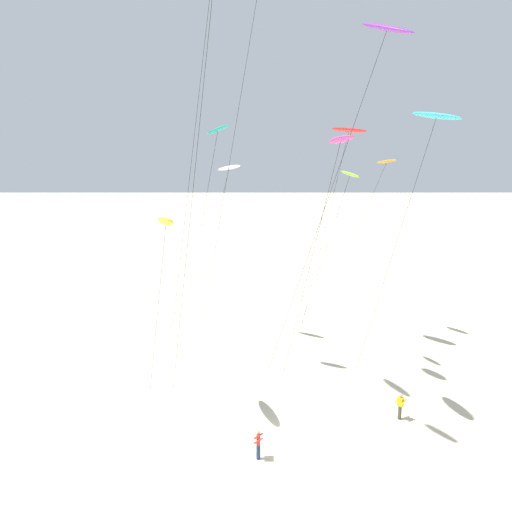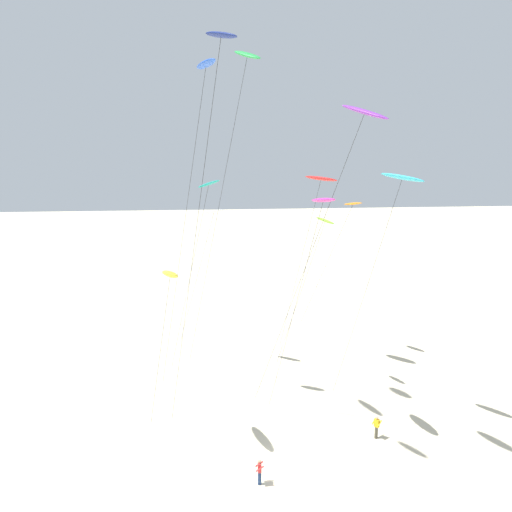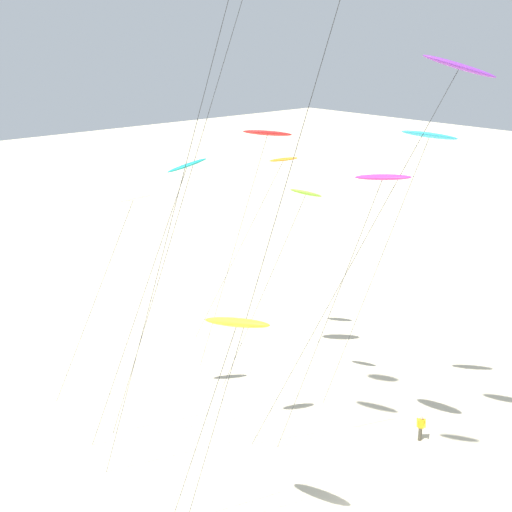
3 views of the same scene
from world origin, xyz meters
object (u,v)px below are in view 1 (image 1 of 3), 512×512
Objects in this scene: kite_white at (229,171)px; kite_red at (349,131)px; kite_lime at (349,178)px; kite_flyer_nearest at (401,406)px; kite_yellow at (166,222)px; kite_purple at (386,33)px; kite_flyer_middle at (259,444)px; kite_teal at (217,136)px; kite_magenta at (341,142)px; kite_orange at (386,165)px; kite_cyan at (436,119)px.

kite_red is at bearing -7.51° from kite_white.
kite_lime reaches higher than kite_flyer_nearest.
kite_purple is (11.27, -1.95, 9.49)m from kite_yellow.
kite_white is at bearing 97.81° from kite_flyer_middle.
kite_lime is 9.58m from kite_teal.
kite_magenta is at bearing -40.41° from kite_teal.
kite_orange is at bearing 82.49° from kite_flyer_nearest.
kite_flyer_nearest and kite_flyer_middle have the same top height.
kite_purple is (1.55, -2.51, 5.10)m from kite_magenta.
kite_lime is 0.65× the size of kite_purple.
kite_lime is 8.67× the size of kite_flyer_middle.
kite_yellow is (-2.43, -6.77, -4.70)m from kite_teal.
kite_flyer_middle is at bearing -155.69° from kite_flyer_nearest.
kite_red is at bearing 86.48° from kite_purple.
kite_white is at bearing 149.48° from kite_lime.
kite_teal reaches higher than kite_flyer_middle.
kite_yellow is 7.59× the size of kite_flyer_middle.
kite_white reaches higher than kite_flyer_nearest.
kite_cyan is at bearing 42.95° from kite_purple.
kite_purple is 6.72m from kite_cyan.
kite_yellow is at bearing -176.69° from kite_magenta.
kite_white is (-12.77, -1.10, -0.42)m from kite_orange.
kite_red is at bearing 25.72° from kite_teal.
kite_flyer_nearest is at bearing -32.76° from kite_teal.
kite_purple reaches higher than kite_flyer_nearest.
kite_magenta reaches higher than kite_white.
kite_teal is 10.74m from kite_red.
kite_lime is 7.80m from kite_cyan.
kite_yellow is (-2.86, -12.64, -2.04)m from kite_white.
kite_cyan is at bearing -40.98° from kite_white.
kite_teal reaches higher than kite_red.
kite_magenta is 0.92× the size of kite_cyan.
kite_teal reaches higher than kite_magenta.
kite_yellow is at bearing -102.73° from kite_white.
kite_orange is at bearing 33.25° from kite_red.
kite_white is 0.84× the size of kite_red.
kite_cyan is at bearing -21.01° from kite_teal.
kite_teal is (-9.13, -0.75, 2.81)m from kite_lime.
kite_cyan reaches higher than kite_white.
kite_teal is 1.00× the size of kite_red.
kite_teal is at bearing 135.41° from kite_purple.
kite_white reaches higher than kite_flyer_middle.
kite_red is 10.50× the size of kite_flyer_middle.
kite_red is at bearing 66.41° from kite_flyer_middle.
kite_yellow reaches higher than kite_flyer_nearest.
kite_yellow is 0.57× the size of kite_purple.
kite_cyan reaches higher than kite_lime.
kite_white is at bearing 119.98° from kite_purple.
kite_white is 8.80× the size of kite_flyer_middle.
kite_white is at bearing 139.02° from kite_cyan.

